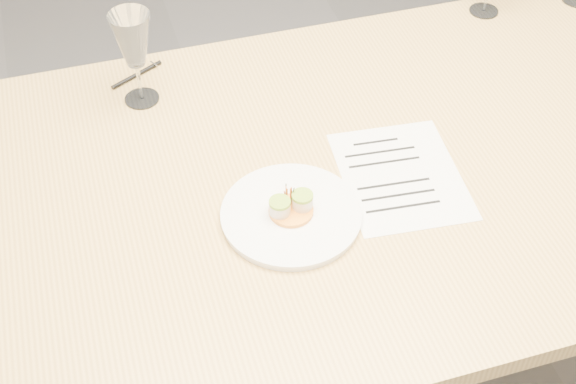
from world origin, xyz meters
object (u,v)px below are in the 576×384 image
object	(u,v)px
dinner_plate	(291,214)
wine_glass_1	(133,42)
ballpoint_pen	(137,75)
dining_table	(302,202)
recipe_sheet	(400,175)

from	to	relation	value
dinner_plate	wine_glass_1	distance (m)	0.50
dinner_plate	ballpoint_pen	bearing A→B (deg)	111.64
dinner_plate	wine_glass_1	bearing A→B (deg)	115.77
dining_table	ballpoint_pen	xyz separation A→B (m)	(-0.26, 0.42, 0.07)
wine_glass_1	recipe_sheet	bearing A→B (deg)	-40.74
dining_table	recipe_sheet	xyz separation A→B (m)	(0.19, -0.05, 0.07)
dining_table	ballpoint_pen	world-z (taller)	ballpoint_pen
ballpoint_pen	wine_glass_1	bearing A→B (deg)	-120.46
ballpoint_pen	wine_glass_1	xyz separation A→B (m)	(-0.00, -0.09, 0.15)
ballpoint_pen	recipe_sheet	bearing A→B (deg)	-74.89
dining_table	dinner_plate	distance (m)	0.14
dining_table	ballpoint_pen	distance (m)	0.50
dinner_plate	recipe_sheet	bearing A→B (deg)	11.00
recipe_sheet	ballpoint_pen	distance (m)	0.65
ballpoint_pen	wine_glass_1	size ratio (longest dim) A/B	0.58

